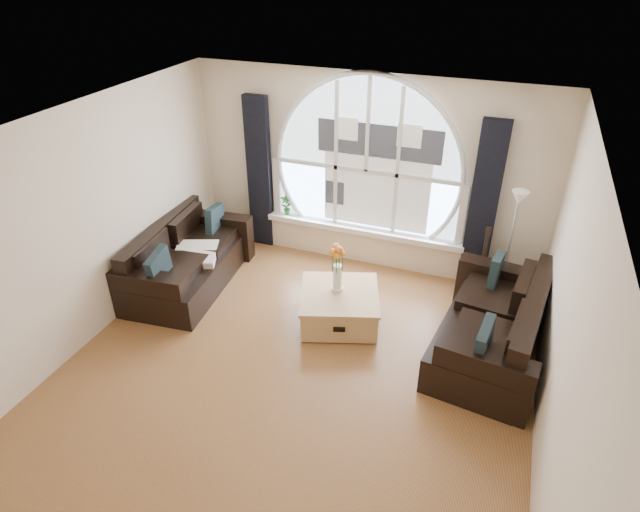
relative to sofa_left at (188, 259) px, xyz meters
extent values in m
cube|color=brown|center=(2.02, -1.22, -0.40)|extent=(5.00, 5.50, 0.01)
cube|color=silver|center=(2.02, -1.22, 2.30)|extent=(5.00, 5.50, 0.01)
cube|color=beige|center=(2.02, 1.53, 0.95)|extent=(5.00, 0.01, 2.70)
cube|color=beige|center=(-0.48, -1.22, 0.95)|extent=(0.01, 5.50, 2.70)
cube|color=beige|center=(4.52, -1.22, 0.95)|extent=(0.01, 5.50, 2.70)
cube|color=silver|center=(4.22, -1.22, 1.95)|extent=(0.92, 5.50, 0.72)
cube|color=silver|center=(2.02, 1.50, 1.23)|extent=(2.60, 0.06, 2.15)
cube|color=white|center=(2.02, 1.43, 0.11)|extent=(2.90, 0.22, 0.08)
cube|color=white|center=(2.02, 1.47, 1.23)|extent=(2.76, 0.08, 2.15)
cube|color=silver|center=(2.17, 1.49, 1.10)|extent=(1.70, 0.02, 1.50)
cube|color=black|center=(0.42, 1.41, 0.75)|extent=(0.35, 0.12, 2.30)
cube|color=black|center=(3.62, 1.41, 0.75)|extent=(0.35, 0.12, 2.30)
cube|color=black|center=(0.00, 0.00, 0.00)|extent=(1.16, 2.03, 0.86)
cube|color=black|center=(3.97, -0.03, 0.00)|extent=(1.24, 2.08, 0.88)
cube|color=#B58949|center=(2.19, -0.07, -0.17)|extent=(1.20, 1.20, 0.46)
cube|color=silver|center=(0.13, 0.01, 0.10)|extent=(0.71, 0.71, 0.10)
cube|color=white|center=(2.13, -0.01, 0.41)|extent=(0.24, 0.24, 0.70)
cube|color=#B2B2B2|center=(4.02, 1.02, 0.40)|extent=(0.24, 0.24, 1.60)
cube|color=brown|center=(3.74, 1.15, 0.13)|extent=(0.38, 0.28, 1.06)
imported|color=#1E6023|center=(0.83, 1.43, 0.31)|extent=(0.20, 0.17, 0.31)
camera|label=1|loc=(3.83, -5.15, 3.74)|focal=29.95mm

